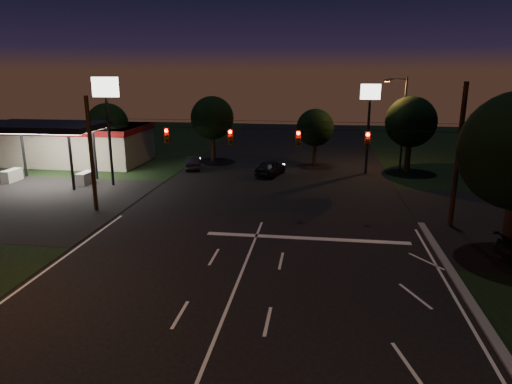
# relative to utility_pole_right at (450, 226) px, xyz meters

# --- Properties ---
(ground) EXTENTS (140.00, 140.00, 0.00)m
(ground) POSITION_rel_utility_pole_right_xyz_m (-12.00, -15.00, 0.00)
(ground) COLOR black
(ground) RESTS_ON ground
(cross_street_left) EXTENTS (20.00, 16.00, 0.02)m
(cross_street_left) POSITION_rel_utility_pole_right_xyz_m (-32.00, 1.00, 0.00)
(cross_street_left) COLOR black
(cross_street_left) RESTS_ON ground
(stop_bar) EXTENTS (12.00, 0.50, 0.01)m
(stop_bar) POSITION_rel_utility_pole_right_xyz_m (-9.00, -3.50, 0.01)
(stop_bar) COLOR silver
(stop_bar) RESTS_ON ground
(utility_pole_right) EXTENTS (0.30, 0.30, 9.00)m
(utility_pole_right) POSITION_rel_utility_pole_right_xyz_m (0.00, 0.00, 0.00)
(utility_pole_right) COLOR black
(utility_pole_right) RESTS_ON ground
(utility_pole_left) EXTENTS (0.28, 0.28, 8.00)m
(utility_pole_left) POSITION_rel_utility_pole_right_xyz_m (-24.00, 0.00, 0.00)
(utility_pole_left) COLOR black
(utility_pole_left) RESTS_ON ground
(signal_span) EXTENTS (24.00, 0.40, 1.56)m
(signal_span) POSITION_rel_utility_pole_right_xyz_m (-12.00, -0.04, 5.50)
(signal_span) COLOR black
(signal_span) RESTS_ON ground
(gas_station) EXTENTS (14.20, 16.10, 5.25)m
(gas_station) POSITION_rel_utility_pole_right_xyz_m (-33.86, 15.39, 2.38)
(gas_station) COLOR gray
(gas_station) RESTS_ON ground
(pole_sign_left_near) EXTENTS (2.20, 0.30, 9.10)m
(pole_sign_left_near) POSITION_rel_utility_pole_right_xyz_m (-26.00, 7.00, 6.98)
(pole_sign_left_near) COLOR black
(pole_sign_left_near) RESTS_ON ground
(pole_sign_right) EXTENTS (1.80, 0.30, 8.40)m
(pole_sign_right) POSITION_rel_utility_pole_right_xyz_m (-4.00, 15.00, 6.24)
(pole_sign_right) COLOR black
(pole_sign_right) RESTS_ON ground
(street_light_right_far) EXTENTS (2.20, 0.35, 9.00)m
(street_light_right_far) POSITION_rel_utility_pole_right_xyz_m (-0.76, 17.00, 5.24)
(street_light_right_far) COLOR black
(street_light_right_far) RESTS_ON ground
(tree_far_a) EXTENTS (4.20, 4.20, 6.42)m
(tree_far_a) POSITION_rel_utility_pole_right_xyz_m (-29.98, 15.12, 4.26)
(tree_far_a) COLOR black
(tree_far_a) RESTS_ON ground
(tree_far_b) EXTENTS (4.60, 4.60, 6.98)m
(tree_far_b) POSITION_rel_utility_pole_right_xyz_m (-19.98, 19.13, 4.61)
(tree_far_b) COLOR black
(tree_far_b) RESTS_ON ground
(tree_far_c) EXTENTS (3.80, 3.80, 5.86)m
(tree_far_c) POSITION_rel_utility_pole_right_xyz_m (-8.98, 18.10, 3.90)
(tree_far_c) COLOR black
(tree_far_c) RESTS_ON ground
(tree_far_d) EXTENTS (4.80, 4.80, 7.30)m
(tree_far_d) POSITION_rel_utility_pole_right_xyz_m (0.02, 16.13, 4.83)
(tree_far_d) COLOR black
(tree_far_d) RESTS_ON ground
(tree_far_e) EXTENTS (4.00, 4.00, 6.18)m
(tree_far_e) POSITION_rel_utility_pole_right_xyz_m (8.02, 14.11, 4.11)
(tree_far_e) COLOR black
(tree_far_e) RESTS_ON ground
(car_oncoming_a) EXTENTS (2.86, 4.67, 1.49)m
(car_oncoming_a) POSITION_rel_utility_pole_right_xyz_m (-13.00, 12.82, 0.74)
(car_oncoming_a) COLOR black
(car_oncoming_a) RESTS_ON ground
(car_oncoming_b) EXTENTS (2.24, 4.10, 1.28)m
(car_oncoming_b) POSITION_rel_utility_pole_right_xyz_m (-21.00, 14.59, 0.64)
(car_oncoming_b) COLOR black
(car_oncoming_b) RESTS_ON ground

